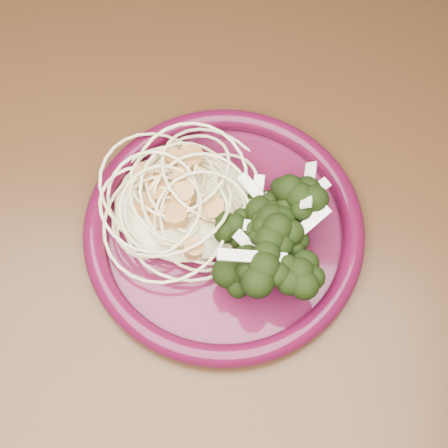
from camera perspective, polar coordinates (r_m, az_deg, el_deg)
dining_table at (r=0.70m, az=-1.25°, el=-6.86°), size 1.20×0.80×0.75m
dinner_plate at (r=0.61m, az=0.00°, el=-0.39°), size 0.37×0.37×0.02m
spaghetti_pile at (r=0.61m, az=-3.66°, el=2.16°), size 0.18×0.17×0.03m
scallop_cluster at (r=0.58m, az=-3.87°, el=3.83°), size 0.16×0.16×0.04m
broccoli_pile at (r=0.58m, az=4.73°, el=-2.14°), size 0.15×0.18×0.05m
onion_garnish at (r=0.55m, az=4.98°, el=-0.80°), size 0.10×0.12×0.05m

